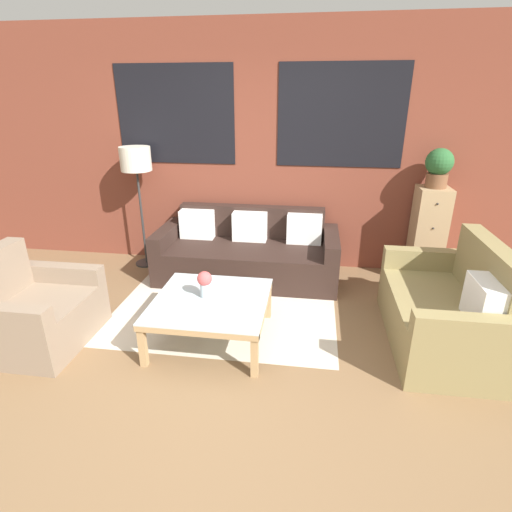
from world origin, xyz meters
The scene contains 11 objects.
ground_plane centered at (0.00, 0.00, 0.00)m, with size 16.00×16.00×0.00m, color brown.
wall_back_brick centered at (0.00, 2.44, 1.41)m, with size 8.40×0.09×2.80m.
rug centered at (-0.13, 1.19, 0.00)m, with size 2.20×1.79×0.00m.
couch_dark centered at (-0.03, 1.95, 0.28)m, with size 2.07×0.88×0.78m.
settee_vintage centered at (1.87, 0.82, 0.31)m, with size 0.80×1.42×0.92m.
armchair_corner centered at (-1.63, 0.35, 0.28)m, with size 0.80×0.92×0.84m.
coffee_table centered at (-0.13, 0.59, 0.34)m, with size 0.97×0.97×0.40m.
floor_lamp centered at (-1.38, 2.13, 1.25)m, with size 0.36×0.36×1.46m.
drawer_cabinet centered at (2.00, 2.18, 0.54)m, with size 0.34×0.37×1.08m.
potted_plant centered at (2.00, 2.18, 1.31)m, with size 0.29×0.29×0.42m.
flower_vase centered at (-0.19, 0.63, 0.53)m, with size 0.13×0.13×0.24m.
Camera 1 is at (0.69, -2.34, 2.02)m, focal length 28.00 mm.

